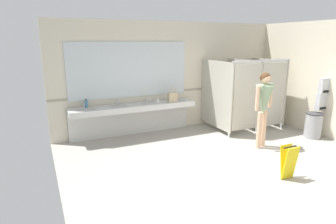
% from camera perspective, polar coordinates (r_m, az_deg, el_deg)
% --- Properties ---
extents(ground_plane, '(6.70, 6.63, 0.10)m').
position_cam_1_polar(ground_plane, '(5.88, 15.11, -11.16)').
color(ground_plane, '#9E998E').
extents(wall_back, '(6.70, 0.12, 2.89)m').
position_cam_1_polar(wall_back, '(7.98, 1.53, 7.13)').
color(wall_back, beige).
rests_on(wall_back, ground_plane).
extents(wall_back_tile_band, '(6.70, 0.01, 0.06)m').
position_cam_1_polar(wall_back_tile_band, '(7.98, 1.71, 4.26)').
color(wall_back_tile_band, '#9E937F').
rests_on(wall_back_tile_band, wall_back).
extents(vanity_counter, '(3.20, 0.54, 0.95)m').
position_cam_1_polar(vanity_counter, '(7.39, -6.87, -0.08)').
color(vanity_counter, silver).
rests_on(vanity_counter, ground_plane).
extents(mirror_panel, '(3.10, 0.02, 1.39)m').
position_cam_1_polar(mirror_panel, '(7.39, -7.59, 8.33)').
color(mirror_panel, silver).
rests_on(mirror_panel, wall_back).
extents(bathroom_stalls, '(1.84, 1.43, 1.93)m').
position_cam_1_polar(bathroom_stalls, '(8.16, 15.43, 3.70)').
color(bathroom_stalls, '#B2AD9E').
rests_on(bathroom_stalls, ground_plane).
extents(paper_towel_dispenser_upper, '(0.34, 0.13, 0.39)m').
position_cam_1_polar(paper_towel_dispenser_upper, '(8.13, 28.78, 4.59)').
color(paper_towel_dispenser_upper, '#B7BABF').
rests_on(paper_towel_dispenser_upper, wall_side_right).
extents(paper_towel_dispenser_lower, '(0.38, 0.13, 0.42)m').
position_cam_1_polar(paper_towel_dispenser_lower, '(8.20, 28.37, 1.79)').
color(paper_towel_dispenser_lower, '#B7BABF').
rests_on(paper_towel_dispenser_lower, wall_side_right).
extents(trash_bin, '(0.41, 0.41, 0.64)m').
position_cam_1_polar(trash_bin, '(8.13, 26.89, -2.38)').
color(trash_bin, '#99999E').
rests_on(trash_bin, ground_plane).
extents(person_standing, '(0.58, 0.49, 1.73)m').
position_cam_1_polar(person_standing, '(6.75, 18.51, 2.19)').
color(person_standing, '#DBAD89').
rests_on(person_standing, ground_plane).
extents(handbag, '(0.24, 0.12, 0.39)m').
position_cam_1_polar(handbag, '(7.48, 0.91, 3.05)').
color(handbag, tan).
rests_on(handbag, vanity_counter).
extents(soap_dispenser, '(0.07, 0.07, 0.21)m').
position_cam_1_polar(soap_dispenser, '(7.14, -15.92, 1.59)').
color(soap_dispenser, teal).
rests_on(soap_dispenser, vanity_counter).
extents(paper_cup, '(0.07, 0.07, 0.09)m').
position_cam_1_polar(paper_cup, '(7.43, -2.05, 2.23)').
color(paper_cup, white).
rests_on(paper_cup, vanity_counter).
extents(wet_floor_sign, '(0.28, 0.19, 0.61)m').
position_cam_1_polar(wet_floor_sign, '(5.57, 22.84, -9.12)').
color(wet_floor_sign, yellow).
rests_on(wet_floor_sign, ground_plane).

